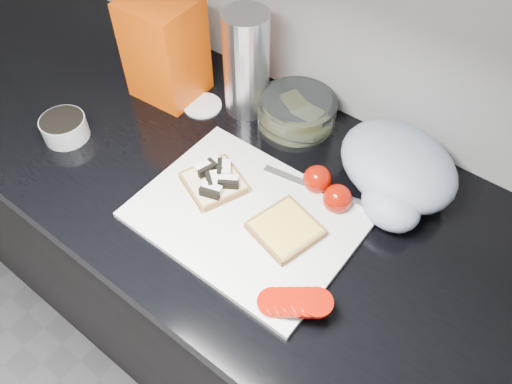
# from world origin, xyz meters

# --- Properties ---
(base_cabinet) EXTENTS (3.50, 0.60, 0.86)m
(base_cabinet) POSITION_xyz_m (0.00, 1.20, 0.43)
(base_cabinet) COLOR black
(base_cabinet) RESTS_ON ground
(countertop) EXTENTS (3.50, 0.64, 0.04)m
(countertop) POSITION_xyz_m (0.00, 1.20, 0.88)
(countertop) COLOR black
(countertop) RESTS_ON base_cabinet
(cutting_board) EXTENTS (0.40, 0.30, 0.01)m
(cutting_board) POSITION_xyz_m (0.11, 1.13, 0.91)
(cutting_board) COLOR silver
(cutting_board) RESTS_ON countertop
(bread_left) EXTENTS (0.14, 0.14, 0.03)m
(bread_left) POSITION_xyz_m (0.02, 1.15, 0.92)
(bread_left) COLOR #FBDCB1
(bread_left) RESTS_ON cutting_board
(bread_right) EXTENTS (0.14, 0.14, 0.02)m
(bread_right) POSITION_xyz_m (0.19, 1.14, 0.92)
(bread_right) COLOR #FBDCB1
(bread_right) RESTS_ON cutting_board
(tomato_slices) EXTENTS (0.13, 0.10, 0.03)m
(tomato_slices) POSITION_xyz_m (0.29, 1.03, 0.93)
(tomato_slices) COLOR #950F03
(tomato_slices) RESTS_ON cutting_board
(knife) EXTENTS (0.22, 0.05, 0.01)m
(knife) POSITION_xyz_m (0.20, 1.27, 0.92)
(knife) COLOR silver
(knife) RESTS_ON cutting_board
(seed_tub) EXTENTS (0.10, 0.10, 0.05)m
(seed_tub) POSITION_xyz_m (-0.34, 1.07, 0.93)
(seed_tub) COLOR #9FA4A4
(seed_tub) RESTS_ON countertop
(tub_lid) EXTENTS (0.09, 0.09, 0.01)m
(tub_lid) POSITION_xyz_m (-0.17, 1.32, 0.90)
(tub_lid) COLOR white
(tub_lid) RESTS_ON countertop
(glass_bowl) EXTENTS (0.17, 0.17, 0.07)m
(glass_bowl) POSITION_xyz_m (0.04, 1.40, 0.93)
(glass_bowl) COLOR silver
(glass_bowl) RESTS_ON countertop
(bread_bag) EXTENTS (0.15, 0.14, 0.23)m
(bread_bag) POSITION_xyz_m (-0.27, 1.32, 1.01)
(bread_bag) COLOR #F85704
(bread_bag) RESTS_ON countertop
(steel_canister) EXTENTS (0.10, 0.10, 0.24)m
(steel_canister) POSITION_xyz_m (-0.09, 1.38, 1.02)
(steel_canister) COLOR silver
(steel_canister) RESTS_ON countertop
(grocery_bag) EXTENTS (0.30, 0.28, 0.11)m
(grocery_bag) POSITION_xyz_m (0.29, 1.36, 0.95)
(grocery_bag) COLOR #A2ABC8
(grocery_bag) RESTS_ON countertop
(whole_tomatoes) EXTENTS (0.11, 0.07, 0.06)m
(whole_tomatoes) POSITION_xyz_m (0.20, 1.26, 0.93)
(whole_tomatoes) COLOR #950F03
(whole_tomatoes) RESTS_ON countertop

